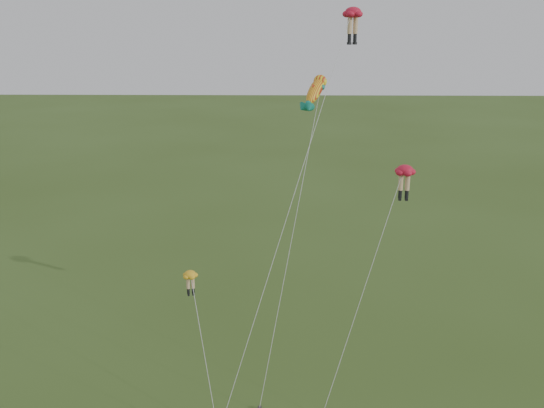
{
  "coord_description": "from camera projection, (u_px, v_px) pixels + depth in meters",
  "views": [
    {
      "loc": [
        0.68,
        -31.61,
        23.04
      ],
      "look_at": [
        0.05,
        6.0,
        11.23
      ],
      "focal_mm": 40.0,
      "sensor_mm": 36.0,
      "label": 1
    }
  ],
  "objects": [
    {
      "name": "ground",
      "position": [
        270.0,
        408.0,
        37.07
      ],
      "size": [
        300.0,
        300.0,
        0.0
      ],
      "primitive_type": "plane",
      "color": "#374E1C",
      "rests_on": "ground"
    },
    {
      "name": "fish_kite",
      "position": [
        315.0,
        92.0,
        37.97
      ],
      "size": [
        4.5,
        8.65,
        19.6
      ],
      "rotation": [
        0.6,
        0.0,
        -0.48
      ],
      "color": "yellow",
      "rests_on": "ground"
    },
    {
      "name": "legs_kite_yellow",
      "position": [
        192.0,
        285.0,
        34.77
      ],
      "size": [
        2.52,
        4.43,
        8.98
      ],
      "rotation": [
        0.0,
        0.0,
        0.22
      ],
      "color": "gold",
      "rests_on": "ground"
    },
    {
      "name": "legs_kite_red_high",
      "position": [
        350.0,
        23.0,
        38.44
      ],
      "size": [
        9.03,
        12.5,
        23.5
      ],
      "rotation": [
        0.0,
        0.0,
        0.44
      ],
      "color": "red",
      "rests_on": "ground"
    },
    {
      "name": "legs_kite_red_mid",
      "position": [
        404.0,
        176.0,
        39.16
      ],
      "size": [
        6.3,
        8.22,
        13.76
      ],
      "rotation": [
        0.0,
        0.0,
        -0.06
      ],
      "color": "red",
      "rests_on": "ground"
    }
  ]
}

